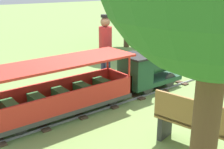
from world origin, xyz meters
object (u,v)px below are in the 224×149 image
(locomotive, at_px, (148,69))
(passenger_car, at_px, (63,93))
(conductor_person, at_px, (105,44))
(park_bench, at_px, (200,125))

(locomotive, xyz_separation_m, passenger_car, (0.00, -2.10, -0.06))
(passenger_car, height_order, conductor_person, conductor_person)
(locomotive, height_order, passenger_car, locomotive)
(locomotive, xyz_separation_m, park_bench, (2.22, -1.20, -0.07))
(passenger_car, distance_m, conductor_person, 1.93)
(conductor_person, bearing_deg, passenger_car, -60.81)
(locomotive, distance_m, passenger_car, 2.10)
(passenger_car, bearing_deg, locomotive, 90.00)
(locomotive, relative_size, conductor_person, 0.89)
(passenger_car, distance_m, park_bench, 2.39)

